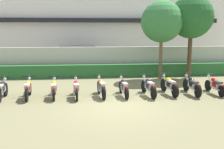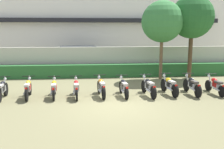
{
  "view_description": "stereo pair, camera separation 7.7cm",
  "coord_description": "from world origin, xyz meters",
  "px_view_note": "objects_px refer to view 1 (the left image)",
  "views": [
    {
      "loc": [
        -1.21,
        -9.98,
        3.1
      ],
      "look_at": [
        0.0,
        2.0,
        0.99
      ],
      "focal_mm": 40.6,
      "sensor_mm": 36.0,
      "label": 1
    },
    {
      "loc": [
        -1.13,
        -9.99,
        3.1
      ],
      "look_at": [
        0.0,
        2.0,
        0.99
      ],
      "focal_mm": 40.6,
      "sensor_mm": 36.0,
      "label": 2
    }
  ],
  "objects_px": {
    "motorcycle_in_row_6": "(149,86)",
    "motorcycle_in_row_1": "(28,89)",
    "motorcycle_in_row_0": "(2,90)",
    "tree_near_inspector": "(162,22)",
    "motorcycle_in_row_2": "(54,88)",
    "parked_car": "(79,58)",
    "motorcycle_in_row_3": "(76,88)",
    "motorcycle_in_row_4": "(101,87)",
    "motorcycle_in_row_7": "(169,85)",
    "motorcycle_in_row_8": "(192,85)",
    "tree_far_side": "(191,17)",
    "motorcycle_in_row_5": "(124,87)",
    "motorcycle_in_row_9": "(215,85)"
  },
  "relations": [
    {
      "from": "motorcycle_in_row_9",
      "to": "motorcycle_in_row_3",
      "type": "bearing_deg",
      "value": 87.52
    },
    {
      "from": "tree_far_side",
      "to": "motorcycle_in_row_0",
      "type": "height_order",
      "value": "tree_far_side"
    },
    {
      "from": "motorcycle_in_row_2",
      "to": "motorcycle_in_row_3",
      "type": "bearing_deg",
      "value": -99.53
    },
    {
      "from": "motorcycle_in_row_8",
      "to": "motorcycle_in_row_3",
      "type": "bearing_deg",
      "value": 88.67
    },
    {
      "from": "motorcycle_in_row_5",
      "to": "motorcycle_in_row_8",
      "type": "xyz_separation_m",
      "value": [
        3.36,
        -0.01,
        0.02
      ]
    },
    {
      "from": "motorcycle_in_row_8",
      "to": "motorcycle_in_row_1",
      "type": "bearing_deg",
      "value": 87.95
    },
    {
      "from": "motorcycle_in_row_6",
      "to": "motorcycle_in_row_1",
      "type": "bearing_deg",
      "value": 82.23
    },
    {
      "from": "motorcycle_in_row_4",
      "to": "motorcycle_in_row_7",
      "type": "xyz_separation_m",
      "value": [
        3.33,
        0.06,
        0.0
      ]
    },
    {
      "from": "motorcycle_in_row_7",
      "to": "parked_car",
      "type": "bearing_deg",
      "value": 22.47
    },
    {
      "from": "tree_near_inspector",
      "to": "tree_far_side",
      "type": "relative_size",
      "value": 0.93
    },
    {
      "from": "motorcycle_in_row_3",
      "to": "tree_far_side",
      "type": "bearing_deg",
      "value": -63.04
    },
    {
      "from": "motorcycle_in_row_5",
      "to": "motorcycle_in_row_7",
      "type": "xyz_separation_m",
      "value": [
        2.26,
        0.09,
        0.02
      ]
    },
    {
      "from": "tree_near_inspector",
      "to": "motorcycle_in_row_7",
      "type": "xyz_separation_m",
      "value": [
        -0.71,
        -3.98,
        -3.16
      ]
    },
    {
      "from": "motorcycle_in_row_6",
      "to": "motorcycle_in_row_8",
      "type": "distance_m",
      "value": 2.17
    },
    {
      "from": "motorcycle_in_row_0",
      "to": "motorcycle_in_row_8",
      "type": "bearing_deg",
      "value": -93.95
    },
    {
      "from": "parked_car",
      "to": "motorcycle_in_row_7",
      "type": "distance_m",
      "value": 9.41
    },
    {
      "from": "tree_near_inspector",
      "to": "motorcycle_in_row_5",
      "type": "height_order",
      "value": "tree_near_inspector"
    },
    {
      "from": "parked_car",
      "to": "motorcycle_in_row_3",
      "type": "distance_m",
      "value": 8.36
    },
    {
      "from": "parked_car",
      "to": "motorcycle_in_row_3",
      "type": "height_order",
      "value": "parked_car"
    },
    {
      "from": "tree_far_side",
      "to": "motorcycle_in_row_1",
      "type": "distance_m",
      "value": 10.89
    },
    {
      "from": "motorcycle_in_row_5",
      "to": "motorcycle_in_row_7",
      "type": "bearing_deg",
      "value": -91.61
    },
    {
      "from": "tree_far_side",
      "to": "motorcycle_in_row_3",
      "type": "xyz_separation_m",
      "value": [
        -7.21,
        -4.32,
        -3.47
      ]
    },
    {
      "from": "motorcycle_in_row_4",
      "to": "motorcycle_in_row_6",
      "type": "xyz_separation_m",
      "value": [
        2.26,
        -0.1,
        -0.01
      ]
    },
    {
      "from": "motorcycle_in_row_1",
      "to": "motorcycle_in_row_7",
      "type": "height_order",
      "value": "motorcycle_in_row_7"
    },
    {
      "from": "motorcycle_in_row_5",
      "to": "motorcycle_in_row_9",
      "type": "height_order",
      "value": "same"
    },
    {
      "from": "motorcycle_in_row_3",
      "to": "motorcycle_in_row_7",
      "type": "height_order",
      "value": "motorcycle_in_row_7"
    },
    {
      "from": "motorcycle_in_row_4",
      "to": "motorcycle_in_row_9",
      "type": "bearing_deg",
      "value": -97.81
    },
    {
      "from": "motorcycle_in_row_9",
      "to": "motorcycle_in_row_1",
      "type": "bearing_deg",
      "value": 86.95
    },
    {
      "from": "tree_far_side",
      "to": "parked_car",
      "type": "bearing_deg",
      "value": 151.02
    },
    {
      "from": "motorcycle_in_row_8",
      "to": "motorcycle_in_row_9",
      "type": "distance_m",
      "value": 1.18
    },
    {
      "from": "motorcycle_in_row_2",
      "to": "motorcycle_in_row_4",
      "type": "xyz_separation_m",
      "value": [
        2.2,
        -0.02,
        0.02
      ]
    },
    {
      "from": "motorcycle_in_row_2",
      "to": "motorcycle_in_row_8",
      "type": "bearing_deg",
      "value": -95.4
    },
    {
      "from": "tree_near_inspector",
      "to": "motorcycle_in_row_4",
      "type": "xyz_separation_m",
      "value": [
        -4.04,
        -4.04,
        -3.16
      ]
    },
    {
      "from": "parked_car",
      "to": "motorcycle_in_row_4",
      "type": "relative_size",
      "value": 2.52
    },
    {
      "from": "motorcycle_in_row_6",
      "to": "motorcycle_in_row_0",
      "type": "bearing_deg",
      "value": 83.4
    },
    {
      "from": "tree_far_side",
      "to": "motorcycle_in_row_2",
      "type": "xyz_separation_m",
      "value": [
        -8.24,
        -4.23,
        -3.48
      ]
    },
    {
      "from": "parked_car",
      "to": "motorcycle_in_row_1",
      "type": "relative_size",
      "value": 2.55
    },
    {
      "from": "tree_far_side",
      "to": "motorcycle_in_row_3",
      "type": "height_order",
      "value": "tree_far_side"
    },
    {
      "from": "motorcycle_in_row_5",
      "to": "motorcycle_in_row_3",
      "type": "bearing_deg",
      "value": 87.18
    },
    {
      "from": "motorcycle_in_row_0",
      "to": "motorcycle_in_row_8",
      "type": "height_order",
      "value": "motorcycle_in_row_0"
    },
    {
      "from": "motorcycle_in_row_7",
      "to": "motorcycle_in_row_1",
      "type": "bearing_deg",
      "value": 83.75
    },
    {
      "from": "motorcycle_in_row_2",
      "to": "motorcycle_in_row_6",
      "type": "distance_m",
      "value": 4.46
    },
    {
      "from": "motorcycle_in_row_4",
      "to": "motorcycle_in_row_6",
      "type": "height_order",
      "value": "motorcycle_in_row_4"
    },
    {
      "from": "motorcycle_in_row_0",
      "to": "tree_near_inspector",
      "type": "bearing_deg",
      "value": -68.49
    },
    {
      "from": "motorcycle_in_row_0",
      "to": "motorcycle_in_row_9",
      "type": "bearing_deg",
      "value": -94.13
    },
    {
      "from": "parked_car",
      "to": "motorcycle_in_row_5",
      "type": "relative_size",
      "value": 2.51
    },
    {
      "from": "motorcycle_in_row_2",
      "to": "motorcycle_in_row_4",
      "type": "distance_m",
      "value": 2.2
    },
    {
      "from": "motorcycle_in_row_1",
      "to": "motorcycle_in_row_2",
      "type": "relative_size",
      "value": 1.03
    },
    {
      "from": "motorcycle_in_row_6",
      "to": "motorcycle_in_row_2",
      "type": "bearing_deg",
      "value": 81.99
    },
    {
      "from": "motorcycle_in_row_0",
      "to": "motorcycle_in_row_2",
      "type": "xyz_separation_m",
      "value": [
        2.3,
        0.11,
        -0.02
      ]
    }
  ]
}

